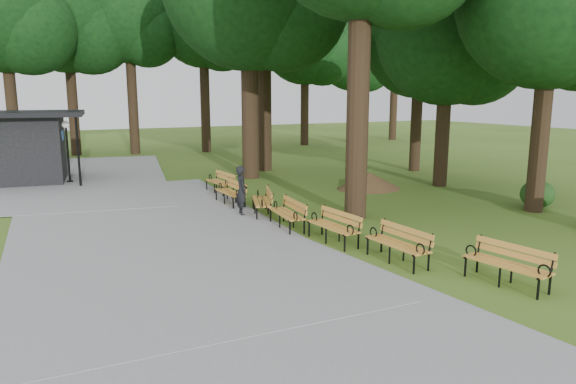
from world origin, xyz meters
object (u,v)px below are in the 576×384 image
bench_5 (230,193)px  bench_0 (506,265)px  bench_4 (261,202)px  bench_1 (397,245)px  lawn_tree_5 (420,43)px  person (242,191)px  dirt_mound (369,180)px  bench_3 (287,214)px  lamp_post (67,138)px  kiosk (16,147)px  bench_2 (333,227)px  bench_6 (220,183)px  lawn_tree_1 (448,34)px

bench_5 → bench_0: bearing=11.0°
bench_4 → bench_1: bearing=27.0°
bench_0 → lawn_tree_5: lawn_tree_5 is taller
bench_0 → bench_5: same height
person → dirt_mound: size_ratio=0.70×
bench_3 → bench_5: 3.96m
lamp_post → kiosk: bearing=150.4°
bench_0 → bench_2: (-1.56, 4.33, 0.00)m
person → bench_3: size_ratio=0.87×
lamp_post → dirt_mound: size_ratio=1.18×
bench_6 → bench_4: bearing=-4.9°
bench_0 → bench_3: (-1.99, 6.25, 0.00)m
person → lawn_tree_1: lawn_tree_1 is taller
lamp_post → bench_3: size_ratio=1.46×
lawn_tree_5 → lamp_post: bearing=166.3°
bench_4 → bench_6: 4.20m
dirt_mound → bench_2: 8.40m
bench_1 → bench_5: same height
bench_2 → lawn_tree_1: (8.86, 5.45, 5.97)m
person → dirt_mound: bearing=-64.2°
kiosk → lawn_tree_5: lawn_tree_5 is taller
bench_2 → bench_3: 1.97m
bench_0 → bench_4: 8.46m
person → bench_5: person is taller
kiosk → bench_4: size_ratio=2.69×
person → kiosk: kiosk is taller
bench_0 → bench_3: 6.56m
bench_5 → bench_6: 2.27m
dirt_mound → lawn_tree_1: (3.21, -0.77, 6.06)m
bench_1 → bench_4: same height
bench_5 → lawn_tree_5: size_ratio=0.20×
kiosk → bench_1: kiosk is taller
lamp_post → dirt_mound: (11.19, -7.34, -1.68)m
bench_5 → lamp_post: bearing=-149.7°
bench_1 → bench_4: (-0.84, 6.01, 0.00)m
bench_0 → bench_1: same height
bench_2 → bench_3: same height
kiosk → bench_1: 18.70m
kiosk → lamp_post: size_ratio=1.83×
kiosk → bench_2: (7.58, -14.72, -1.16)m
lawn_tree_1 → lawn_tree_5: size_ratio=1.01×
kiosk → person: bearing=-50.8°
lamp_post → lawn_tree_1: lawn_tree_1 is taller
person → bench_2: person is taller
bench_1 → bench_2: size_ratio=1.00×
bench_2 → bench_4: bearing=-178.9°
bench_1 → lawn_tree_5: lawn_tree_5 is taller
bench_4 → bench_5: bearing=-150.2°
lamp_post → bench_2: 14.74m
bench_1 → bench_6: 10.25m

